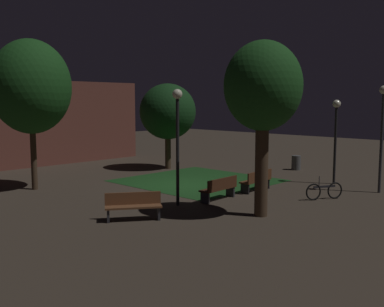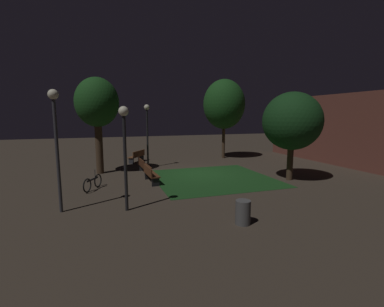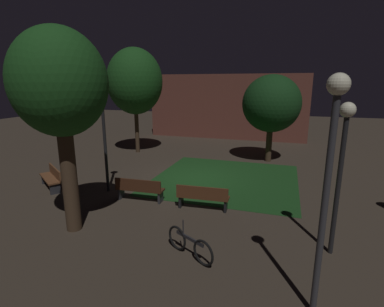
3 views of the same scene
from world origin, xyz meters
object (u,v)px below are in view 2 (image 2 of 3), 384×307
bench_front_left (137,156)px  trash_bin (243,212)px  bicycle (93,183)px  bench_path_side (144,166)px  tree_left_canopy (224,104)px  tree_tall_center (292,121)px  lamp_post_path_center (147,125)px  lamp_post_near_wall (125,139)px  lamp_post_plaza_west (56,130)px  tree_lawn_side (97,104)px  bench_front_right (150,174)px

bench_front_left → trash_bin: 13.08m
bench_front_left → bicycle: bicycle is taller
bench_path_side → trash_bin: (8.82, 1.96, -0.08)m
tree_left_canopy → bicycle: 12.77m
tree_tall_center → bicycle: 10.71m
bench_path_side → bicycle: size_ratio=1.26×
lamp_post_path_center → bench_front_left: bearing=-170.0°
lamp_post_near_wall → lamp_post_plaza_west: size_ratio=0.87×
lamp_post_path_center → bench_path_side: bearing=-17.5°
tree_lawn_side → lamp_post_near_wall: size_ratio=1.49×
bench_path_side → lamp_post_plaza_west: bearing=-34.0°
lamp_post_near_wall → bicycle: bearing=-159.1°
tree_tall_center → lamp_post_near_wall: (2.14, -8.94, -0.52)m
tree_lawn_side → lamp_post_path_center: size_ratio=1.36×
tree_left_canopy → tree_lawn_side: bearing=-72.4°
lamp_post_path_center → trash_bin: (10.54, 1.41, -2.51)m
bench_front_right → lamp_post_plaza_west: 5.67m
lamp_post_plaza_west → trash_bin: 7.09m
bench_path_side → lamp_post_plaza_west: (5.73, -3.86, 2.54)m
lamp_post_path_center → bench_front_right: bearing=-7.4°
lamp_post_near_wall → lamp_post_plaza_west: (-0.59, -2.32, 0.34)m
lamp_post_path_center → trash_bin: bearing=7.6°
tree_lawn_side → tree_tall_center: bearing=63.1°
lamp_post_path_center → lamp_post_plaza_west: lamp_post_plaza_west is taller
lamp_post_path_center → tree_tall_center: bearing=49.3°
tree_lawn_side → trash_bin: tree_lawn_side is taller
lamp_post_path_center → trash_bin: lamp_post_path_center is taller
bench_path_side → lamp_post_near_wall: (6.32, -1.54, 2.20)m
bench_front_left → lamp_post_plaza_west: size_ratio=0.39×
tree_lawn_side → lamp_post_path_center: bearing=105.8°
trash_bin → tree_left_canopy: bearing=157.8°
tree_lawn_side → lamp_post_near_wall: 7.40m
bench_front_left → tree_left_canopy: (0.21, 7.04, 3.91)m
tree_tall_center → lamp_post_near_wall: bearing=-76.5°
tree_lawn_side → bench_path_side: bearing=71.3°
tree_left_canopy → trash_bin: bearing=-22.2°
bench_path_side → bench_front_right: bearing=0.0°
tree_lawn_side → lamp_post_near_wall: (7.18, 0.99, -1.53)m
bench_path_side → tree_tall_center: 8.92m
bench_path_side → bench_front_left: 4.14m
tree_left_canopy → lamp_post_near_wall: size_ratio=1.66×
bench_front_right → lamp_post_path_center: lamp_post_path_center is taller
bench_front_right → bicycle: (0.47, -2.84, -0.14)m
bench_front_right → bench_front_left: 6.57m
bench_front_right → tree_left_canopy: bearing=131.7°
bench_path_side → trash_bin: size_ratio=2.28×
tree_left_canopy → bicycle: bearing=-55.6°
lamp_post_plaza_west → bicycle: bearing=160.2°
tree_left_canopy → lamp_post_near_wall: 13.55m
trash_bin → bicycle: bicycle is taller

